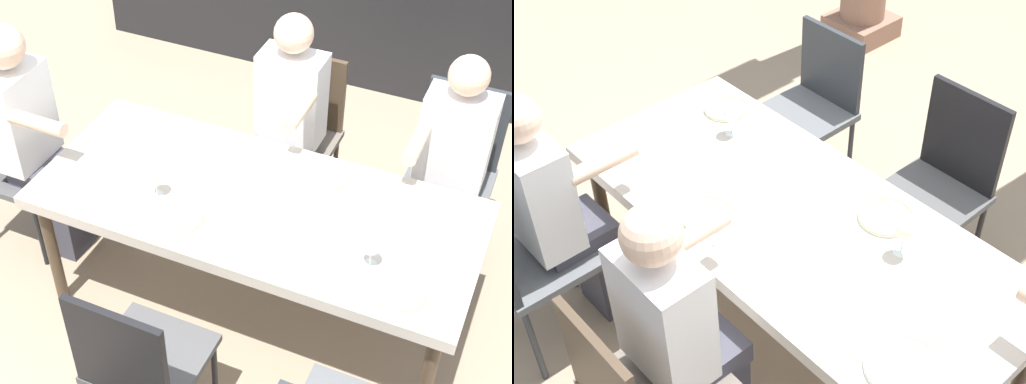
% 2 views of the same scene
% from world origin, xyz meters
% --- Properties ---
extents(ground_plane, '(16.00, 16.00, 0.00)m').
position_xyz_m(ground_plane, '(0.00, 0.00, 0.00)').
color(ground_plane, gray).
extents(dining_table, '(2.04, 0.88, 0.73)m').
position_xyz_m(dining_table, '(0.00, 0.00, 0.67)').
color(dining_table, beige).
rests_on(dining_table, ground).
extents(chair_west_south, '(0.44, 0.44, 0.96)m').
position_xyz_m(chair_west_south, '(-0.73, -0.87, 0.55)').
color(chair_west_south, '#5B5E61').
rests_on(chair_west_south, ground).
extents(chair_mid_north, '(0.44, 0.44, 0.94)m').
position_xyz_m(chair_mid_north, '(0.13, 0.87, 0.53)').
color(chair_mid_north, '#4F4F50').
rests_on(chair_mid_north, ground).
extents(chair_mid_south, '(0.44, 0.44, 0.93)m').
position_xyz_m(chair_mid_south, '(0.13, -0.86, 0.54)').
color(chair_mid_south, '#6A6158').
rests_on(chair_mid_south, ground).
extents(chair_head_east, '(0.44, 0.44, 0.94)m').
position_xyz_m(chair_head_east, '(1.44, 0.00, 0.53)').
color(chair_head_east, '#4F4F50').
rests_on(chair_head_east, ground).
extents(diner_woman_green, '(0.35, 0.49, 1.29)m').
position_xyz_m(diner_woman_green, '(0.12, -0.66, 0.69)').
color(diner_woman_green, '#3F3F4C').
rests_on(diner_woman_green, ground).
extents(diner_man_white, '(0.35, 0.49, 1.26)m').
position_xyz_m(diner_man_white, '(-0.73, -0.66, 0.67)').
color(diner_man_white, '#3F3F4C').
rests_on(diner_man_white, ground).
extents(diner_guest_third, '(0.50, 0.35, 1.33)m').
position_xyz_m(diner_guest_third, '(1.24, 0.00, 0.72)').
color(diner_guest_third, '#3F3F4C').
rests_on(diner_guest_third, ground).
extents(patio_railing, '(4.44, 0.10, 0.90)m').
position_xyz_m(patio_railing, '(0.00, -2.23, 0.45)').
color(patio_railing, black).
rests_on(patio_railing, ground).
extents(plate_0, '(0.21, 0.21, 0.02)m').
position_xyz_m(plate_0, '(-0.75, 0.28, 0.74)').
color(plate_0, silver).
rests_on(plate_0, dining_table).
extents(wine_glass_0, '(0.08, 0.08, 0.15)m').
position_xyz_m(wine_glass_0, '(-0.59, 0.18, 0.84)').
color(wine_glass_0, white).
rests_on(wine_glass_0, dining_table).
extents(fork_0, '(0.03, 0.17, 0.01)m').
position_xyz_m(fork_0, '(-0.90, 0.28, 0.74)').
color(fork_0, silver).
rests_on(fork_0, dining_table).
extents(spoon_0, '(0.03, 0.17, 0.01)m').
position_xyz_m(spoon_0, '(-0.60, 0.28, 0.74)').
color(spoon_0, silver).
rests_on(spoon_0, dining_table).
extents(plate_1, '(0.21, 0.21, 0.02)m').
position_xyz_m(plate_1, '(-0.23, -0.26, 0.74)').
color(plate_1, silver).
rests_on(plate_1, dining_table).
extents(fork_1, '(0.02, 0.17, 0.01)m').
position_xyz_m(fork_1, '(-0.38, -0.26, 0.74)').
color(fork_1, silver).
rests_on(fork_1, dining_table).
extents(spoon_1, '(0.03, 0.17, 0.01)m').
position_xyz_m(spoon_1, '(-0.08, -0.26, 0.74)').
color(spoon_1, silver).
rests_on(spoon_1, dining_table).
extents(plate_2, '(0.23, 0.23, 0.02)m').
position_xyz_m(plate_2, '(0.26, 0.26, 0.74)').
color(plate_2, silver).
rests_on(plate_2, dining_table).
extents(wine_glass_2, '(0.08, 0.08, 0.16)m').
position_xyz_m(wine_glass_2, '(0.42, 0.16, 0.85)').
color(wine_glass_2, white).
rests_on(wine_glass_2, dining_table).
extents(fork_2, '(0.03, 0.17, 0.01)m').
position_xyz_m(fork_2, '(0.11, 0.26, 0.74)').
color(fork_2, silver).
rests_on(fork_2, dining_table).
extents(spoon_2, '(0.03, 0.17, 0.01)m').
position_xyz_m(spoon_2, '(0.41, 0.26, 0.74)').
color(spoon_2, silver).
rests_on(spoon_2, dining_table).
extents(plate_3, '(0.26, 0.26, 0.02)m').
position_xyz_m(plate_3, '(0.77, -0.25, 0.74)').
color(plate_3, white).
rests_on(plate_3, dining_table).
extents(fork_3, '(0.03, 0.17, 0.01)m').
position_xyz_m(fork_3, '(0.62, -0.25, 0.74)').
color(fork_3, silver).
rests_on(fork_3, dining_table).
extents(spoon_3, '(0.03, 0.17, 0.01)m').
position_xyz_m(spoon_3, '(0.92, -0.25, 0.74)').
color(spoon_3, silver).
rests_on(spoon_3, dining_table).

